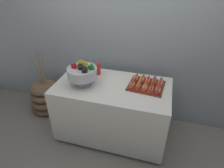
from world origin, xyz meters
TOP-DOWN VIEW (x-y plane):
  - ground_plane at (0.00, 0.00)m, footprint 10.00×10.00m
  - back_wall at (0.00, 0.54)m, footprint 6.00×0.10m
  - buffet_table at (0.00, 0.00)m, footprint 1.38×0.76m
  - floor_vase at (-1.14, 0.19)m, footprint 0.46×0.46m
  - serving_tray at (0.39, 0.09)m, footprint 0.44×0.39m
  - hot_dog_0 at (0.23, 0.02)m, footprint 0.08×0.19m
  - hot_dog_1 at (0.31, 0.01)m, footprint 0.07×0.19m
  - hot_dog_2 at (0.38, 0.01)m, footprint 0.09×0.17m
  - hot_dog_3 at (0.46, 0.00)m, footprint 0.08×0.19m
  - hot_dog_4 at (0.53, -0.01)m, footprint 0.07×0.17m
  - hot_dog_5 at (0.25, 0.19)m, footprint 0.07×0.16m
  - hot_dog_6 at (0.32, 0.18)m, footprint 0.09×0.18m
  - hot_dog_7 at (0.40, 0.17)m, footprint 0.07×0.16m
  - hot_dog_8 at (0.47, 0.17)m, footprint 0.07×0.18m
  - hot_dog_9 at (0.54, 0.16)m, footprint 0.08×0.18m
  - punch_bowl at (-0.34, -0.07)m, footprint 0.36×0.35m
  - cup_stack at (-0.26, 0.21)m, footprint 0.08×0.08m

SIDE VIEW (x-z plane):
  - ground_plane at x=0.00m, z-range 0.00..0.00m
  - floor_vase at x=-1.14m, z-range -0.27..0.74m
  - buffet_table at x=0.00m, z-range 0.02..0.79m
  - serving_tray at x=0.39m, z-range 0.77..0.78m
  - hot_dog_7 at x=0.40m, z-range 0.77..0.83m
  - hot_dog_2 at x=0.38m, z-range 0.77..0.83m
  - hot_dog_3 at x=0.46m, z-range 0.77..0.83m
  - hot_dog_6 at x=0.32m, z-range 0.77..0.83m
  - hot_dog_4 at x=0.53m, z-range 0.77..0.83m
  - hot_dog_5 at x=0.25m, z-range 0.77..0.83m
  - hot_dog_9 at x=0.54m, z-range 0.77..0.83m
  - hot_dog_0 at x=0.23m, z-range 0.77..0.83m
  - hot_dog_8 at x=0.47m, z-range 0.77..0.84m
  - hot_dog_1 at x=0.31m, z-range 0.77..0.84m
  - cup_stack at x=-0.26m, z-range 0.77..0.92m
  - punch_bowl at x=-0.34m, z-range 0.79..1.07m
  - back_wall at x=0.00m, z-range 0.00..2.60m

